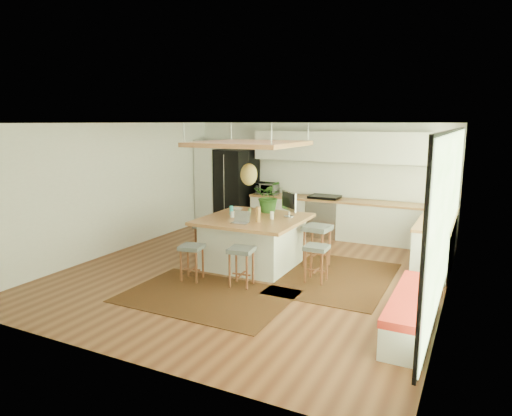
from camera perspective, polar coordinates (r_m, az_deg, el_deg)
The scene contains 36 objects.
floor at distance 8.48m, azimuth -0.30°, elevation -8.00°, with size 7.00×7.00×0.00m, color #532A17.
ceiling at distance 8.03m, azimuth -0.32°, elevation 10.56°, with size 7.00×7.00×0.00m, color white.
wall_back at distance 11.35m, azimuth 7.69°, elevation 3.68°, with size 6.50×6.50×0.00m, color silver.
wall_front at distance 5.34m, azimuth -17.54°, elevation -4.70°, with size 6.50×6.50×0.00m, color silver.
wall_left at distance 10.03m, azimuth -17.15°, elevation 2.37°, with size 7.00×7.00×0.00m, color silver.
wall_right at distance 7.31m, azimuth 23.08°, elevation -0.97°, with size 7.00×7.00×0.00m, color silver.
window_wall at distance 7.31m, azimuth 22.87°, elevation -0.56°, with size 0.10×6.20×2.60m, color black, non-canonical shape.
pantry at distance 12.37m, azimuth -5.90°, elevation 3.24°, with size 0.55×0.60×2.25m, color silver.
back_counter_base at distance 11.04m, azimuth 9.73°, elevation -1.37°, with size 4.20×0.60×0.88m, color silver.
back_counter_top at distance 10.95m, azimuth 9.81°, elevation 0.98°, with size 4.24×0.64×0.05m, color #945B34.
backsplash at distance 11.17m, azimuth 10.33°, elevation 3.49°, with size 4.20×0.02×0.80m, color white.
upper_cabinets at distance 10.95m, azimuth 10.23°, elevation 7.55°, with size 4.20×0.34×0.70m, color silver.
range at distance 11.10m, azimuth 8.51°, elevation -0.95°, with size 0.76×0.62×1.00m, color #A5A5AA, non-canonical shape.
right_counter_base at distance 9.48m, azimuth 21.53°, elevation -3.98°, with size 0.60×2.50×0.88m, color silver.
right_counter_top at distance 9.38m, azimuth 21.72°, elevation -1.26°, with size 0.64×2.54×0.05m, color #945B34.
window_bench at distance 6.50m, azimuth 18.95°, elevation -12.25°, with size 0.52×2.00×0.50m, color silver, non-canonical shape.
ceiling_panel at distance 8.55m, azimuth -0.90°, elevation 6.21°, with size 1.86×1.86×0.80m, color #945B34, non-canonical shape.
rug_near at distance 7.41m, azimuth -6.21°, elevation -10.87°, with size 2.60×1.80×0.01m, color black.
rug_right at distance 8.30m, azimuth 10.05°, elevation -8.57°, with size 1.80×2.60×0.01m, color black.
fridge at distance 11.99m, azimuth -2.57°, elevation 2.08°, with size 1.00×0.78×2.02m, color black, non-canonical shape.
island at distance 8.78m, azimuth -0.30°, elevation -4.19°, with size 1.85×1.85×0.93m, color #945B34, non-canonical shape.
stool_near_left at distance 8.04m, azimuth -8.00°, elevation -6.51°, with size 0.37×0.37×0.63m, color #4C5154, non-canonical shape.
stool_near_right at distance 7.68m, azimuth -1.83°, elevation -7.24°, with size 0.40×0.40×0.67m, color #4C5154, non-canonical shape.
stool_right_front at distance 7.95m, azimuth 7.54°, elevation -6.70°, with size 0.38×0.38×0.65m, color #4C5154, non-canonical shape.
stool_right_back at distance 8.78m, azimuth 7.59°, elevation -5.03°, with size 0.47×0.47×0.80m, color #4C5154, non-canonical shape.
stool_left_side at distance 9.45m, azimuth -6.26°, elevation -3.85°, with size 0.40×0.40×0.67m, color #4C5154, non-canonical shape.
laptop at distance 8.17m, azimuth -2.03°, elevation -1.10°, with size 0.30×0.32×0.23m, color #A5A5AA, non-canonical shape.
monitor at distance 8.72m, azimuth 4.13°, elevation 0.57°, with size 0.54×0.19×0.50m, color #A5A5AA, non-canonical shape.
microwave at distance 11.48m, azimuth 1.41°, elevation 2.61°, with size 0.53×0.29×0.36m, color #A5A5AA.
island_plant at distance 9.14m, azimuth 1.69°, elevation 1.04°, with size 0.59×0.66×0.51m, color #1E4C19.
island_bowl at distance 9.34m, azimuth -2.38°, elevation -0.18°, with size 0.23×0.23×0.06m, color white.
island_bottle_0 at distance 8.99m, azimuth -3.15°, elevation -0.18°, with size 0.07×0.07×0.19m, color #37CDDE.
island_bottle_1 at distance 8.70m, azimuth -3.10°, elevation -0.54°, with size 0.07×0.07×0.19m, color silver.
island_bottle_2 at distance 8.28m, azimuth 0.31°, elevation -1.12°, with size 0.07×0.07×0.19m, color #9C6934.
island_bottle_3 at distance 8.55m, azimuth 1.94°, elevation -0.75°, with size 0.07×0.07×0.19m, color white.
island_bottle_4 at distance 8.96m, azimuth -0.73°, elevation -0.21°, with size 0.07×0.07×0.19m, color #61804C.
Camera 1 is at (3.62, -7.17, 2.72)m, focal length 32.05 mm.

